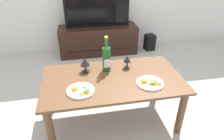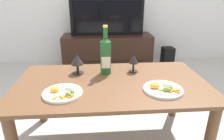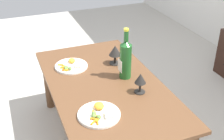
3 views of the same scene
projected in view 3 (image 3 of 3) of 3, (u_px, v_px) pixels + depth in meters
The scene contains 7 objects.
ground_plane at pixel (106, 140), 2.29m from camera, with size 6.40×6.40×0.00m, color #B7B2A8.
dining_table at pixel (105, 94), 2.08m from camera, with size 1.34×0.74×0.51m.
wine_bottle at pixel (126, 58), 2.05m from camera, with size 0.08×0.08×0.37m.
goblet_left at pixel (115, 51), 2.25m from camera, with size 0.10×0.10×0.15m.
goblet_right at pixel (140, 80), 1.90m from camera, with size 0.07×0.07×0.14m.
dinner_plate_left at pixel (71, 66), 2.24m from camera, with size 0.25×0.25×0.04m.
dinner_plate_right at pixel (99, 114), 1.73m from camera, with size 0.25×0.25×0.05m.
Camera 3 is at (1.63, -0.59, 1.59)m, focal length 47.70 mm.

